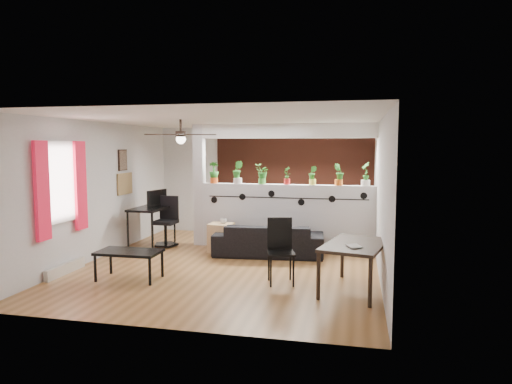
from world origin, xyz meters
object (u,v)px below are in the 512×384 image
cube_shelf (221,237)px  folding_chair (280,245)px  potted_plant_2 (262,173)px  cup (223,221)px  potted_plant_1 (238,172)px  computer_desk (152,211)px  potted_plant_4 (313,175)px  sofa (269,240)px  dining_table (355,248)px  potted_plant_5 (339,174)px  office_chair (167,225)px  ceiling_fan (181,136)px  coffee_table (129,254)px  potted_plant_6 (366,173)px  potted_plant_0 (214,172)px  potted_plant_3 (287,175)px

cube_shelf → folding_chair: (1.52, -1.82, 0.31)m
potted_plant_2 → cup: (-0.69, -0.54, -0.95)m
potted_plant_1 → computer_desk: bearing=-167.1°
potted_plant_4 → sofa: size_ratio=0.19×
dining_table → computer_desk: bearing=153.1°
potted_plant_5 → potted_plant_4: bearing=-180.0°
computer_desk → office_chair: 0.43m
potted_plant_4 → potted_plant_5: potted_plant_5 is taller
sofa → computer_desk: computer_desk is taller
potted_plant_1 → office_chair: size_ratio=0.46×
ceiling_fan → dining_table: ceiling_fan is taller
cube_shelf → computer_desk: bearing=176.3°
computer_desk → coffee_table: (0.70, -2.34, -0.35)m
potted_plant_2 → potted_plant_4: (1.05, -0.00, -0.01)m
ceiling_fan → office_chair: (-0.96, 1.52, -1.85)m
computer_desk → office_chair: bearing=24.6°
potted_plant_4 → potted_plant_6: (1.05, 0.00, 0.04)m
office_chair → coffee_table: size_ratio=1.04×
potted_plant_1 → computer_desk: size_ratio=0.41×
potted_plant_1 → coffee_table: potted_plant_1 is taller
potted_plant_0 → folding_chair: (1.83, -2.36, -0.99)m
cup → sofa: bearing=-6.7°
potted_plant_2 → dining_table: (1.93, -2.56, -0.93)m
potted_plant_4 → dining_table: (0.88, -2.56, -0.92)m
folding_chair → sofa: bearing=106.8°
cup → potted_plant_3: bearing=23.9°
potted_plant_0 → potted_plant_6: potted_plant_6 is taller
cup → dining_table: bearing=-37.6°
potted_plant_0 → potted_plant_6: (3.16, 0.00, 0.01)m
ceiling_fan → potted_plant_2: 2.22m
potted_plant_4 → cup: potted_plant_4 is taller
potted_plant_5 → folding_chair: potted_plant_5 is taller
office_chair → sofa: bearing=-9.1°
coffee_table → sofa: bearing=48.1°
sofa → dining_table: (1.67, -1.91, 0.34)m
sofa → ceiling_fan: bearing=35.2°
computer_desk → dining_table: 4.76m
potted_plant_1 → coffee_table: bearing=-111.5°
office_chair → cup: bearing=-10.8°
potted_plant_3 → potted_plant_2: bearing=180.0°
potted_plant_1 → potted_plant_3: potted_plant_1 is taller
cube_shelf → dining_table: dining_table is taller
sofa → potted_plant_1: bearing=-44.8°
computer_desk → office_chair: size_ratio=1.14×
potted_plant_0 → cup: potted_plant_0 is taller
potted_plant_2 → cube_shelf: size_ratio=0.73×
sofa → cup: 1.02m
potted_plant_3 → coffee_table: size_ratio=0.37×
cup → cube_shelf: bearing=180.0°
potted_plant_2 → sofa: bearing=-67.7°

